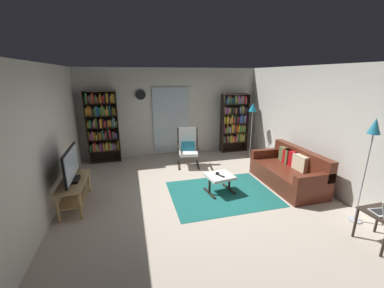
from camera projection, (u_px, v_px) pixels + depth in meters
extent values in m
plane|color=#B4A695|center=(198.00, 195.00, 4.91)|extent=(7.02, 7.02, 0.00)
cube|color=beige|center=(172.00, 112.00, 7.23)|extent=(5.60, 0.06, 2.60)
cube|color=beige|center=(41.00, 145.00, 3.88)|extent=(0.06, 6.00, 2.60)
cube|color=beige|center=(316.00, 127.00, 5.21)|extent=(0.06, 6.00, 2.60)
cube|color=silver|center=(171.00, 121.00, 7.23)|extent=(1.10, 0.01, 2.00)
cube|color=#1A5F59|center=(222.00, 193.00, 4.99)|extent=(2.12, 1.66, 0.01)
cube|color=tan|center=(73.00, 182.00, 4.41)|extent=(0.44, 1.14, 0.02)
cube|color=tan|center=(75.00, 194.00, 4.48)|extent=(0.40, 1.08, 0.02)
cylinder|color=tan|center=(80.00, 207.00, 4.04)|extent=(0.05, 0.05, 0.48)
cylinder|color=tan|center=(89.00, 181.00, 5.00)|extent=(0.05, 0.05, 0.48)
cylinder|color=tan|center=(58.00, 209.00, 3.95)|extent=(0.05, 0.05, 0.48)
cylinder|color=tan|center=(71.00, 183.00, 4.92)|extent=(0.05, 0.05, 0.48)
cube|color=black|center=(76.00, 190.00, 4.56)|extent=(0.27, 0.28, 0.07)
cube|color=black|center=(73.00, 180.00, 4.40)|extent=(0.20, 0.32, 0.05)
cube|color=black|center=(71.00, 164.00, 4.31)|extent=(0.04, 1.02, 0.57)
cube|color=silver|center=(72.00, 164.00, 4.32)|extent=(0.01, 0.96, 0.52)
cube|color=black|center=(87.00, 128.00, 6.47)|extent=(0.02, 0.30, 1.99)
cube|color=black|center=(118.00, 127.00, 6.67)|extent=(0.02, 0.30, 1.99)
cube|color=black|center=(103.00, 126.00, 6.70)|extent=(0.84, 0.02, 1.99)
cube|color=black|center=(106.00, 161.00, 6.84)|extent=(0.81, 0.28, 0.02)
cube|color=black|center=(105.00, 150.00, 6.76)|extent=(0.81, 0.28, 0.02)
cube|color=black|center=(104.00, 139.00, 6.66)|extent=(0.81, 0.28, 0.02)
cube|color=black|center=(103.00, 127.00, 6.57)|extent=(0.81, 0.28, 0.02)
cube|color=black|center=(102.00, 115.00, 6.48)|extent=(0.81, 0.28, 0.02)
cube|color=black|center=(100.00, 103.00, 6.38)|extent=(0.81, 0.28, 0.02)
cube|color=black|center=(99.00, 91.00, 6.29)|extent=(0.81, 0.28, 0.02)
cube|color=#438445|center=(91.00, 148.00, 6.62)|extent=(0.04, 0.16, 0.18)
cube|color=#202A35|center=(92.00, 148.00, 6.64)|extent=(0.03, 0.18, 0.19)
cube|color=#A7982D|center=(94.00, 147.00, 6.64)|extent=(0.03, 0.18, 0.23)
cube|color=red|center=(95.00, 147.00, 6.64)|extent=(0.03, 0.23, 0.24)
cube|color=beige|center=(97.00, 148.00, 6.66)|extent=(0.04, 0.14, 0.18)
cube|color=olive|center=(99.00, 148.00, 6.68)|extent=(0.04, 0.22, 0.16)
cube|color=#9F449A|center=(101.00, 147.00, 6.70)|extent=(0.03, 0.21, 0.21)
cube|color=#95489B|center=(102.00, 147.00, 6.72)|extent=(0.03, 0.10, 0.17)
cube|color=orange|center=(104.00, 146.00, 6.73)|extent=(0.03, 0.23, 0.21)
cube|color=olive|center=(106.00, 147.00, 6.73)|extent=(0.03, 0.19, 0.17)
cube|color=gold|center=(107.00, 146.00, 6.72)|extent=(0.04, 0.15, 0.23)
cube|color=orange|center=(109.00, 146.00, 6.77)|extent=(0.03, 0.19, 0.21)
cube|color=brown|center=(110.00, 146.00, 6.76)|extent=(0.02, 0.24, 0.20)
cube|color=gold|center=(111.00, 146.00, 6.75)|extent=(0.02, 0.20, 0.24)
cube|color=teal|center=(112.00, 146.00, 6.79)|extent=(0.04, 0.21, 0.18)
cube|color=#96428A|center=(114.00, 146.00, 6.80)|extent=(0.04, 0.20, 0.21)
cube|color=#BFB89B|center=(115.00, 146.00, 6.81)|extent=(0.02, 0.15, 0.16)
cube|color=#242B1C|center=(116.00, 145.00, 6.81)|extent=(0.02, 0.12, 0.24)
cube|color=brown|center=(117.00, 146.00, 6.79)|extent=(0.02, 0.18, 0.18)
cube|color=#AA9527|center=(118.00, 145.00, 6.79)|extent=(0.04, 0.15, 0.26)
cube|color=gold|center=(89.00, 135.00, 6.55)|extent=(0.03, 0.16, 0.23)
cube|color=#9C4091|center=(91.00, 137.00, 6.56)|extent=(0.04, 0.19, 0.16)
cube|color=#983E86|center=(92.00, 135.00, 6.54)|extent=(0.03, 0.18, 0.25)
cube|color=gold|center=(94.00, 136.00, 6.56)|extent=(0.03, 0.13, 0.20)
cube|color=orange|center=(95.00, 135.00, 6.59)|extent=(0.02, 0.15, 0.21)
cube|color=gold|center=(97.00, 137.00, 6.59)|extent=(0.03, 0.22, 0.15)
cube|color=black|center=(98.00, 135.00, 6.58)|extent=(0.02, 0.20, 0.25)
cube|color=orange|center=(99.00, 136.00, 6.60)|extent=(0.04, 0.14, 0.19)
cube|color=orange|center=(101.00, 135.00, 6.63)|extent=(0.02, 0.22, 0.21)
cube|color=#2C2D34|center=(102.00, 135.00, 6.60)|extent=(0.03, 0.11, 0.25)
cube|color=#3C7F53|center=(103.00, 134.00, 6.63)|extent=(0.03, 0.21, 0.24)
cube|color=#5B929F|center=(104.00, 136.00, 6.65)|extent=(0.02, 0.16, 0.15)
cube|color=red|center=(106.00, 135.00, 6.65)|extent=(0.03, 0.19, 0.23)
cube|color=#2E1722|center=(107.00, 135.00, 6.64)|extent=(0.03, 0.12, 0.23)
cube|color=#318A44|center=(108.00, 134.00, 6.67)|extent=(0.03, 0.10, 0.27)
cube|color=red|center=(110.00, 134.00, 6.68)|extent=(0.03, 0.24, 0.25)
cube|color=#2E262C|center=(112.00, 135.00, 6.70)|extent=(0.03, 0.11, 0.19)
cube|color=slate|center=(113.00, 135.00, 6.71)|extent=(0.02, 0.18, 0.20)
cube|color=red|center=(115.00, 135.00, 6.72)|extent=(0.03, 0.15, 0.19)
cube|color=#2E5CB2|center=(116.00, 135.00, 6.71)|extent=(0.04, 0.13, 0.15)
cube|color=orange|center=(88.00, 125.00, 6.45)|extent=(0.04, 0.15, 0.17)
cube|color=#308B4D|center=(90.00, 124.00, 6.45)|extent=(0.04, 0.14, 0.21)
cube|color=brown|center=(92.00, 125.00, 6.49)|extent=(0.03, 0.10, 0.15)
cube|color=#A04290|center=(93.00, 125.00, 6.50)|extent=(0.02, 0.18, 0.16)
cube|color=beige|center=(95.00, 123.00, 6.50)|extent=(0.03, 0.15, 0.22)
cube|color=olive|center=(96.00, 123.00, 6.51)|extent=(0.04, 0.12, 0.25)
cube|color=#172B26|center=(98.00, 124.00, 6.49)|extent=(0.03, 0.18, 0.21)
cube|color=#9F398A|center=(100.00, 124.00, 6.53)|extent=(0.02, 0.17, 0.19)
cube|color=orange|center=(101.00, 123.00, 6.51)|extent=(0.04, 0.23, 0.24)
cube|color=#2E1C1D|center=(103.00, 123.00, 6.54)|extent=(0.04, 0.14, 0.23)
cube|color=red|center=(105.00, 124.00, 6.56)|extent=(0.04, 0.14, 0.17)
cube|color=#2D1A2E|center=(107.00, 124.00, 6.59)|extent=(0.04, 0.10, 0.16)
cube|color=orange|center=(108.00, 124.00, 6.56)|extent=(0.03, 0.10, 0.19)
cube|color=gold|center=(110.00, 123.00, 6.61)|extent=(0.04, 0.14, 0.19)
cube|color=beige|center=(112.00, 124.00, 6.60)|extent=(0.02, 0.12, 0.18)
cube|color=teal|center=(113.00, 122.00, 6.60)|extent=(0.03, 0.22, 0.25)
cube|color=beige|center=(115.00, 122.00, 6.60)|extent=(0.03, 0.12, 0.24)
cube|color=#44853E|center=(116.00, 124.00, 6.63)|extent=(0.04, 0.20, 0.16)
cube|color=gold|center=(86.00, 112.00, 6.35)|extent=(0.04, 0.15, 0.21)
cube|color=orange|center=(88.00, 111.00, 6.36)|extent=(0.04, 0.14, 0.26)
cube|color=orange|center=(90.00, 111.00, 6.36)|extent=(0.04, 0.11, 0.24)
cube|color=brown|center=(92.00, 112.00, 6.39)|extent=(0.02, 0.18, 0.18)
cube|color=#1D2F1D|center=(94.00, 112.00, 6.40)|extent=(0.04, 0.20, 0.19)
cube|color=#397844|center=(96.00, 111.00, 6.42)|extent=(0.04, 0.24, 0.24)
cube|color=#2654A9|center=(97.00, 111.00, 6.41)|extent=(0.04, 0.22, 0.25)
cube|color=#5B9B8C|center=(99.00, 112.00, 6.43)|extent=(0.03, 0.13, 0.20)
cube|color=#2C8346|center=(101.00, 111.00, 6.45)|extent=(0.03, 0.21, 0.22)
cube|color=orange|center=(102.00, 110.00, 6.43)|extent=(0.02, 0.16, 0.27)
cube|color=#368D54|center=(104.00, 111.00, 6.47)|extent=(0.04, 0.22, 0.23)
cube|color=gold|center=(106.00, 112.00, 6.47)|extent=(0.03, 0.19, 0.16)
cube|color=orange|center=(107.00, 110.00, 6.48)|extent=(0.02, 0.24, 0.25)
cube|color=#3C8643|center=(109.00, 111.00, 6.51)|extent=(0.03, 0.15, 0.20)
cube|color=#2961AC|center=(110.00, 110.00, 6.48)|extent=(0.02, 0.16, 0.26)
cube|color=#232632|center=(111.00, 112.00, 6.52)|extent=(0.03, 0.22, 0.15)
cube|color=olive|center=(113.00, 111.00, 6.54)|extent=(0.04, 0.17, 0.20)
cube|color=orange|center=(115.00, 112.00, 6.52)|extent=(0.02, 0.21, 0.17)
cube|color=black|center=(85.00, 100.00, 6.27)|extent=(0.03, 0.18, 0.18)
cube|color=#2E8D3D|center=(86.00, 98.00, 6.24)|extent=(0.04, 0.13, 0.26)
cube|color=red|center=(88.00, 99.00, 6.29)|extent=(0.02, 0.13, 0.21)
cube|color=#BAB0A6|center=(89.00, 100.00, 6.29)|extent=(0.02, 0.13, 0.18)
cube|color=brown|center=(91.00, 99.00, 6.31)|extent=(0.04, 0.24, 0.23)
cube|color=#C83E2A|center=(93.00, 98.00, 6.30)|extent=(0.03, 0.22, 0.26)
cube|color=olive|center=(95.00, 100.00, 6.32)|extent=(0.02, 0.11, 0.17)
cube|color=teal|center=(96.00, 99.00, 6.33)|extent=(0.02, 0.13, 0.22)
cube|color=brown|center=(97.00, 100.00, 6.33)|extent=(0.03, 0.16, 0.17)
cube|color=brown|center=(99.00, 100.00, 6.36)|extent=(0.04, 0.13, 0.17)
cube|color=orange|center=(100.00, 98.00, 6.36)|extent=(0.02, 0.22, 0.25)
cube|color=red|center=(102.00, 100.00, 6.38)|extent=(0.02, 0.20, 0.17)
cube|color=red|center=(103.00, 99.00, 6.39)|extent=(0.04, 0.14, 0.20)
cube|color=#1B2A27|center=(105.00, 99.00, 6.40)|extent=(0.03, 0.21, 0.22)
cube|color=orange|center=(107.00, 98.00, 6.39)|extent=(0.04, 0.15, 0.25)
cube|color=#29232D|center=(109.00, 98.00, 6.41)|extent=(0.04, 0.14, 0.23)
cube|color=gold|center=(111.00, 99.00, 6.43)|extent=(0.03, 0.15, 0.18)
cube|color=gold|center=(112.00, 98.00, 6.41)|extent=(0.02, 0.15, 0.24)
cube|color=#A88928|center=(114.00, 98.00, 6.42)|extent=(0.04, 0.22, 0.23)
cube|color=black|center=(222.00, 124.00, 7.45)|extent=(0.02, 0.30, 1.83)
cube|color=black|center=(246.00, 123.00, 7.65)|extent=(0.02, 0.30, 1.83)
cube|color=black|center=(233.00, 122.00, 7.68)|extent=(0.86, 0.02, 1.83)
cube|color=black|center=(233.00, 150.00, 7.80)|extent=(0.82, 0.28, 0.02)
cube|color=black|center=(233.00, 142.00, 7.72)|extent=(0.82, 0.28, 0.02)
cube|color=black|center=(234.00, 133.00, 7.63)|extent=(0.82, 0.28, 0.02)
cube|color=black|center=(234.00, 123.00, 7.55)|extent=(0.82, 0.28, 0.02)
cube|color=black|center=(235.00, 114.00, 7.46)|extent=(0.82, 0.28, 0.02)
cube|color=black|center=(235.00, 104.00, 7.38)|extent=(0.82, 0.28, 0.02)
cube|color=black|center=(236.00, 94.00, 7.30)|extent=(0.82, 0.28, 0.02)
cube|color=orange|center=(223.00, 139.00, 7.60)|extent=(0.03, 0.12, 0.20)
cube|color=#3F8F53|center=(224.00, 139.00, 7.60)|extent=(0.03, 0.16, 0.19)
cube|color=#9B4684|center=(225.00, 139.00, 7.62)|extent=(0.03, 0.13, 0.19)
cube|color=brown|center=(226.00, 139.00, 7.62)|extent=(0.04, 0.24, 0.23)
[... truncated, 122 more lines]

